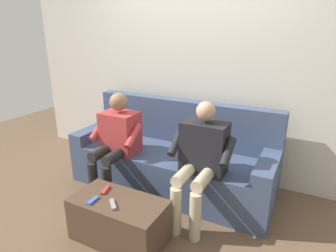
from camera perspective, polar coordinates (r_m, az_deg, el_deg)
ground_plane at (r=2.86m, az=-5.88°, el=-18.02°), size 8.00×8.00×0.00m
back_wall at (r=3.42m, az=5.16°, el=12.75°), size 4.77×0.06×2.71m
couch at (r=3.25m, az=1.06°, el=-6.74°), size 2.21×0.80×0.94m
coffee_table at (r=2.57m, az=-9.64°, el=-17.86°), size 0.79×0.41×0.38m
person_left_seated at (r=2.60m, az=6.55°, el=-5.92°), size 0.56×0.57×1.11m
person_right_seated at (r=3.06m, az=-10.17°, el=-2.37°), size 0.53×0.56×1.09m
remote_gray at (r=2.40m, az=-10.89°, el=-15.03°), size 0.13×0.12×0.02m
remote_red at (r=2.60m, az=-12.31°, el=-12.29°), size 0.07×0.14×0.02m
remote_blue at (r=2.49m, az=-14.65°, el=-14.08°), size 0.04×0.12×0.02m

